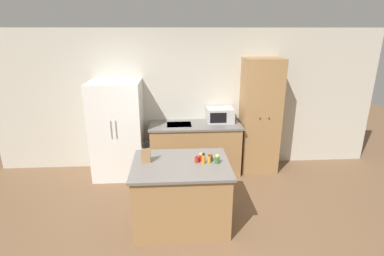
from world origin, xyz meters
name	(u,v)px	position (x,y,z in m)	size (l,w,h in m)	color
ground_plane	(198,239)	(0.00, 0.00, 0.00)	(14.00, 14.00, 0.00)	brown
wall_back	(188,100)	(0.00, 2.33, 1.30)	(7.20, 0.06, 2.60)	beige
refrigerator	(118,130)	(-1.28, 1.93, 0.87)	(0.88, 0.76, 1.73)	white
back_counter	(195,148)	(0.11, 1.98, 0.47)	(1.66, 0.69, 0.93)	#9E7547
pantry_cabinet	(260,116)	(1.31, 2.02, 1.05)	(0.67, 0.58, 2.10)	#9E7547
kitchen_island	(181,193)	(-0.19, 0.42, 0.45)	(1.29, 1.01, 0.89)	#9E7547
microwave	(220,115)	(0.58, 2.09, 1.06)	(0.49, 0.38, 0.26)	#B2B5B7
knife_block	(146,155)	(-0.65, 0.49, 1.00)	(0.11, 0.06, 0.30)	#9E7547
spice_bottle_tall_dark	(209,159)	(0.18, 0.42, 0.94)	(0.05, 0.05, 0.12)	gold
spice_bottle_short_red	(201,157)	(0.08, 0.48, 0.94)	(0.05, 0.05, 0.11)	#B2281E
spice_bottle_amber_oil	(211,158)	(0.21, 0.49, 0.93)	(0.05, 0.05, 0.08)	#563319
spice_bottle_green_herb	(217,159)	(0.29, 0.39, 0.94)	(0.06, 0.06, 0.12)	#337033
spice_bottle_pale_salt	(203,159)	(0.10, 0.39, 0.96)	(0.05, 0.05, 0.15)	orange
spice_bottle_orange_cap	(197,159)	(0.02, 0.44, 0.93)	(0.06, 0.06, 0.09)	#B2281E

